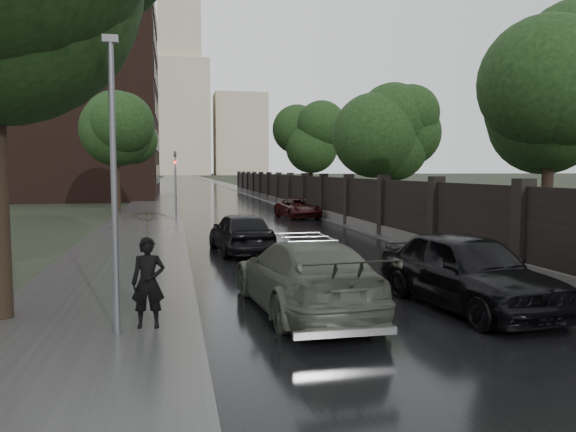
# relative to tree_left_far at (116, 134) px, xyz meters

# --- Properties ---
(ground) EXTENTS (800.00, 800.00, 0.00)m
(ground) POSITION_rel_tree_left_far_xyz_m (8.00, -30.00, -5.24)
(ground) COLOR black
(ground) RESTS_ON ground
(road) EXTENTS (8.00, 420.00, 0.02)m
(road) POSITION_rel_tree_left_far_xyz_m (8.00, 160.00, -5.23)
(road) COLOR black
(road) RESTS_ON ground
(sidewalk_left) EXTENTS (4.00, 420.00, 0.16)m
(sidewalk_left) POSITION_rel_tree_left_far_xyz_m (2.00, 160.00, -5.16)
(sidewalk_left) COLOR #2D2D2D
(sidewalk_left) RESTS_ON ground
(verge_right) EXTENTS (3.00, 420.00, 0.08)m
(verge_right) POSITION_rel_tree_left_far_xyz_m (13.50, 160.00, -5.20)
(verge_right) COLOR #2D2D2D
(verge_right) RESTS_ON ground
(fence_right) EXTENTS (0.45, 75.72, 2.70)m
(fence_right) POSITION_rel_tree_left_far_xyz_m (12.60, 2.01, -4.23)
(fence_right) COLOR #383533
(fence_right) RESTS_ON ground
(tree_left_far) EXTENTS (4.25, 4.25, 7.39)m
(tree_left_far) POSITION_rel_tree_left_far_xyz_m (0.00, 0.00, 0.00)
(tree_left_far) COLOR black
(tree_left_far) RESTS_ON ground
(tree_right_a) EXTENTS (4.08, 4.08, 7.01)m
(tree_right_a) POSITION_rel_tree_left_far_xyz_m (15.50, -22.00, -0.29)
(tree_right_a) COLOR black
(tree_right_a) RESTS_ON ground
(tree_right_b) EXTENTS (4.08, 4.08, 7.01)m
(tree_right_b) POSITION_rel_tree_left_far_xyz_m (15.50, -8.00, -0.29)
(tree_right_b) COLOR black
(tree_right_b) RESTS_ON ground
(tree_right_c) EXTENTS (4.08, 4.08, 7.01)m
(tree_right_c) POSITION_rel_tree_left_far_xyz_m (15.50, 10.00, -0.29)
(tree_right_c) COLOR black
(tree_right_c) RESTS_ON ground
(lamp_post) EXTENTS (0.25, 0.12, 5.11)m
(lamp_post) POSITION_rel_tree_left_far_xyz_m (2.60, -28.50, -2.57)
(lamp_post) COLOR #59595E
(lamp_post) RESTS_ON ground
(traffic_light) EXTENTS (0.16, 0.32, 4.00)m
(traffic_light) POSITION_rel_tree_left_far_xyz_m (3.70, -5.01, -2.84)
(traffic_light) COLOR #59595E
(traffic_light) RESTS_ON ground
(brick_building) EXTENTS (24.00, 18.00, 20.00)m
(brick_building) POSITION_rel_tree_left_far_xyz_m (-10.00, 22.00, 4.76)
(brick_building) COLOR black
(brick_building) RESTS_ON ground
(stalinist_tower) EXTENTS (92.00, 30.00, 159.00)m
(stalinist_tower) POSITION_rel_tree_left_far_xyz_m (8.00, 270.00, 33.14)
(stalinist_tower) COLOR tan
(stalinist_tower) RESTS_ON ground
(volga_sedan) EXTENTS (2.52, 5.32, 1.50)m
(volga_sedan) POSITION_rel_tree_left_far_xyz_m (6.20, -27.04, -4.49)
(volga_sedan) COLOR #404638
(volga_sedan) RESTS_ON ground
(hatchback_left) EXTENTS (2.12, 4.49, 1.48)m
(hatchback_left) POSITION_rel_tree_left_far_xyz_m (5.86, -18.72, -4.50)
(hatchback_left) COLOR black
(hatchback_left) RESTS_ON ground
(car_right_near) EXTENTS (2.51, 5.00, 1.64)m
(car_right_near) POSITION_rel_tree_left_far_xyz_m (9.60, -27.54, -4.42)
(car_right_near) COLOR black
(car_right_near) RESTS_ON ground
(car_right_far) EXTENTS (2.49, 4.44, 1.17)m
(car_right_far) POSITION_rel_tree_left_far_xyz_m (10.99, -4.99, -4.66)
(car_right_far) COLOR black
(car_right_far) RESTS_ON ground
(pedestrian_umbrella) EXTENTS (0.99, 1.01, 2.50)m
(pedestrian_umbrella) POSITION_rel_tree_left_far_xyz_m (3.11, -28.21, -3.42)
(pedestrian_umbrella) COLOR black
(pedestrian_umbrella) RESTS_ON sidewalk_left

